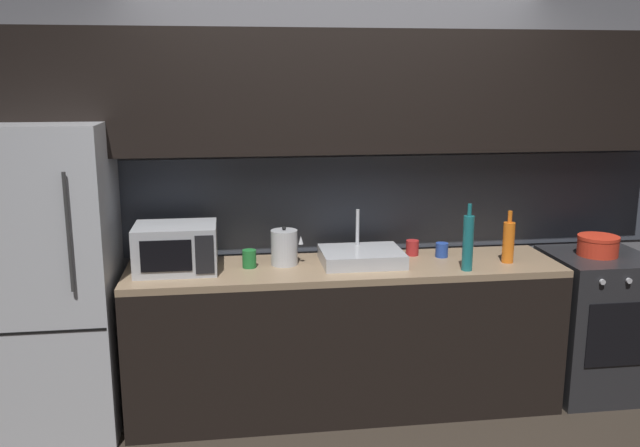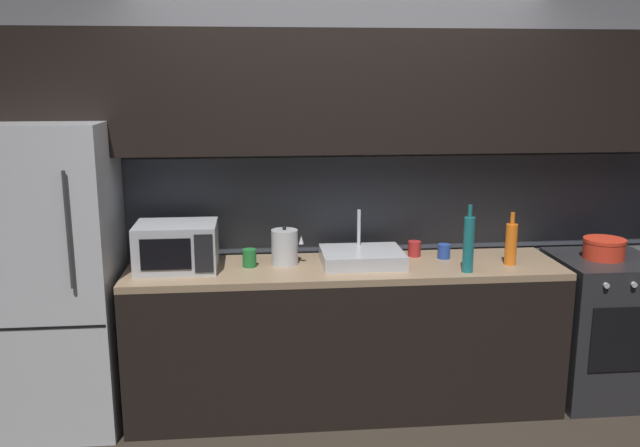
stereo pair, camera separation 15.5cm
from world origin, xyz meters
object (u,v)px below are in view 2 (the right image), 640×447
Objects in this scene: refrigerator at (56,277)px; mug_green at (249,258)px; cooking_pot at (604,248)px; kettle at (285,247)px; wine_bottle_teal at (469,244)px; wine_bottle_orange at (511,243)px; oven_range at (600,327)px; microwave at (177,246)px; mug_red at (414,249)px; mug_blue at (444,251)px.

refrigerator is 1.10m from mug_green.
cooking_pot is (2.15, -0.03, 0.01)m from mug_green.
wine_bottle_teal is (1.03, -0.26, 0.06)m from kettle.
cooking_pot is at bearing -1.92° from kettle.
wine_bottle_orange is 0.33m from wine_bottle_teal.
refrigerator is 16.72× the size of mug_green.
cooking_pot is at bearing 176.89° from oven_range.
refrigerator is 1.95× the size of oven_range.
microwave is (0.68, 0.02, 0.16)m from refrigerator.
cooking_pot reaches higher than oven_range.
oven_range is 1.28m from mug_red.
kettle reaches higher than mug_green.
mug_red is 0.38× the size of cooking_pot.
wine_bottle_teal is (2.33, -0.20, 0.19)m from refrigerator.
oven_range is 9.58× the size of mug_red.
refrigerator is 0.70m from microwave.
oven_range is at bearing 6.37° from wine_bottle_orange.
mug_red is at bearing 7.05° from kettle.
mug_red is at bearing 121.28° from wine_bottle_teal.
mug_green is 1.18m from mug_blue.
wine_bottle_teal is at bearing -10.49° from mug_green.
wine_bottle_teal is 4.40× the size of mug_blue.
microwave is at bearing -175.70° from kettle.
wine_bottle_orange reaches higher than mug_blue.
wine_bottle_teal is at bearing -157.08° from wine_bottle_orange.
kettle is 2.62× the size of mug_blue.
mug_blue is (-1.00, 0.10, 0.49)m from oven_range.
wine_bottle_orange reaches higher than oven_range.
cooking_pot is at bearing 12.28° from wine_bottle_teal.
microwave is at bearing -174.14° from mug_red.
oven_range is 1.96× the size of microwave.
mug_blue is at bearing 100.18° from wine_bottle_teal.
microwave is 1.47× the size of wine_bottle_orange.
mug_green is (1.09, 0.03, 0.08)m from refrigerator.
mug_red is (-0.22, 0.36, -0.12)m from wine_bottle_teal.
oven_range is 8.59× the size of mug_green.
refrigerator is 18.65× the size of mug_red.
oven_range is 1.12m from mug_blue.
mug_green is at bearing 179.20° from oven_range.
oven_range is at bearing -0.02° from refrigerator.
oven_range is 2.32× the size of wine_bottle_teal.
wine_bottle_orange is at bearing -25.84° from mug_blue.
refrigerator reaches higher than cooking_pot.
mug_blue is (2.28, 0.10, 0.07)m from refrigerator.
microwave is at bearing 179.57° from oven_range.
wine_bottle_orange is 0.58m from mug_red.
wine_bottle_orange is at bearing -3.81° from mug_green.
refrigerator is 2.63m from wine_bottle_orange.
microwave is 4.90× the size of mug_red.
kettle reaches higher than oven_range.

